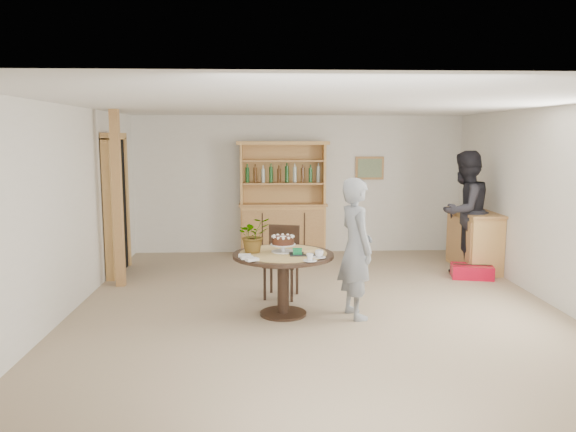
# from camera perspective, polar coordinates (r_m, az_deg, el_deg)

# --- Properties ---
(ground) EXTENTS (7.00, 7.00, 0.00)m
(ground) POSITION_cam_1_polar(r_m,az_deg,el_deg) (7.10, 2.88, -9.36)
(ground) COLOR tan
(ground) RESTS_ON ground
(room_shell) EXTENTS (6.04, 7.04, 2.52)m
(room_shell) POSITION_cam_1_polar(r_m,az_deg,el_deg) (6.79, 3.01, 4.82)
(room_shell) COLOR white
(room_shell) RESTS_ON ground
(doorway) EXTENTS (0.13, 1.10, 2.18)m
(doorway) POSITION_cam_1_polar(r_m,az_deg,el_deg) (9.09, -17.09, 1.30)
(doorway) COLOR black
(doorway) RESTS_ON ground
(pine_post) EXTENTS (0.12, 0.12, 2.50)m
(pine_post) POSITION_cam_1_polar(r_m,az_deg,el_deg) (8.24, -16.92, 1.64)
(pine_post) COLOR tan
(pine_post) RESTS_ON ground
(hutch) EXTENTS (1.62, 0.54, 2.04)m
(hutch) POSITION_cam_1_polar(r_m,az_deg,el_deg) (10.09, -0.52, -0.09)
(hutch) COLOR tan
(hutch) RESTS_ON ground
(sideboard) EXTENTS (0.54, 1.26, 0.94)m
(sideboard) POSITION_cam_1_polar(r_m,az_deg,el_deg) (9.52, 18.39, -2.33)
(sideboard) COLOR tan
(sideboard) RESTS_ON ground
(dining_table) EXTENTS (1.20, 1.20, 0.76)m
(dining_table) POSITION_cam_1_polar(r_m,az_deg,el_deg) (6.69, -0.49, -5.06)
(dining_table) COLOR black
(dining_table) RESTS_ON ground
(dining_chair) EXTENTS (0.51, 0.51, 0.95)m
(dining_chair) POSITION_cam_1_polar(r_m,az_deg,el_deg) (7.51, -0.57, -4.13)
(dining_chair) COLOR black
(dining_chair) RESTS_ON ground
(birthday_cake) EXTENTS (0.30, 0.30, 0.20)m
(birthday_cake) POSITION_cam_1_polar(r_m,az_deg,el_deg) (6.68, -0.51, -2.63)
(birthday_cake) COLOR white
(birthday_cake) RESTS_ON dining_table
(flower_vase) EXTENTS (0.47, 0.44, 0.42)m
(flower_vase) POSITION_cam_1_polar(r_m,az_deg,el_deg) (6.66, -3.52, -1.92)
(flower_vase) COLOR #3F7233
(flower_vase) RESTS_ON dining_table
(gift_tray) EXTENTS (0.30, 0.20, 0.08)m
(gift_tray) POSITION_cam_1_polar(r_m,az_deg,el_deg) (6.54, 1.43, -3.74)
(gift_tray) COLOR black
(gift_tray) RESTS_ON dining_table
(coffee_cup_a) EXTENTS (0.15, 0.15, 0.09)m
(coffee_cup_a) POSITION_cam_1_polar(r_m,az_deg,el_deg) (6.40, 3.19, -3.89)
(coffee_cup_a) COLOR white
(coffee_cup_a) RESTS_ON dining_table
(coffee_cup_b) EXTENTS (0.15, 0.15, 0.08)m
(coffee_cup_b) POSITION_cam_1_polar(r_m,az_deg,el_deg) (6.23, 2.24, -4.27)
(coffee_cup_b) COLOR white
(coffee_cup_b) RESTS_ON dining_table
(napkins) EXTENTS (0.24, 0.33, 0.03)m
(napkins) POSITION_cam_1_polar(r_m,az_deg,el_deg) (6.35, -4.10, -4.23)
(napkins) COLOR white
(napkins) RESTS_ON dining_table
(teen_boy) EXTENTS (0.53, 0.68, 1.65)m
(teen_boy) POSITION_cam_1_polar(r_m,az_deg,el_deg) (6.63, 6.91, -3.26)
(teen_boy) COLOR gray
(teen_boy) RESTS_ON ground
(adult_person) EXTENTS (1.17, 1.12, 1.91)m
(adult_person) POSITION_cam_1_polar(r_m,az_deg,el_deg) (9.21, 17.48, 0.41)
(adult_person) COLOR black
(adult_person) RESTS_ON ground
(red_suitcase) EXTENTS (0.67, 0.52, 0.21)m
(red_suitcase) POSITION_cam_1_polar(r_m,az_deg,el_deg) (8.97, 18.17, -5.36)
(red_suitcase) COLOR red
(red_suitcase) RESTS_ON ground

